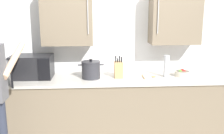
{
  "coord_description": "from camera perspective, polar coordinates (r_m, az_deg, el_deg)",
  "views": [
    {
      "loc": [
        -0.37,
        -2.72,
        1.83
      ],
      "look_at": [
        -0.15,
        0.62,
        1.07
      ],
      "focal_mm": 41.89,
      "sensor_mm": 36.0,
      "label": 1
    }
  ],
  "objects": [
    {
      "name": "back_wall_tiled",
      "position": [
        3.77,
        1.89,
        7.59
      ],
      "size": [
        3.87,
        0.44,
        2.82
      ],
      "color": "white",
      "rests_on": "ground_plane"
    },
    {
      "name": "counter_unit",
      "position": [
        3.67,
        2.32,
        -9.16
      ],
      "size": [
        3.35,
        0.72,
        0.92
      ],
      "color": "#756651",
      "rests_on": "ground_plane"
    },
    {
      "name": "microwave_oven",
      "position": [
        3.61,
        -17.49,
        0.06
      ],
      "size": [
        0.54,
        0.72,
        0.3
      ],
      "color": "black",
      "rests_on": "counter_unit"
    },
    {
      "name": "thermos_flask",
      "position": [
        3.56,
        11.77,
        0.19
      ],
      "size": [
        0.08,
        0.08,
        0.3
      ],
      "color": "#B7BABF",
      "rests_on": "counter_unit"
    },
    {
      "name": "stock_pot",
      "position": [
        3.44,
        -4.62,
        -0.6
      ],
      "size": [
        0.34,
        0.25,
        0.26
      ],
      "color": "#2D2D33",
      "rests_on": "counter_unit"
    },
    {
      "name": "wooden_spoon",
      "position": [
        3.53,
        7.99,
        -2.08
      ],
      "size": [
        0.18,
        0.22,
        0.02
      ],
      "color": "tan",
      "rests_on": "counter_unit"
    },
    {
      "name": "fruit_bowl",
      "position": [
        3.68,
        15.13,
        -1.28
      ],
      "size": [
        0.21,
        0.21,
        0.1
      ],
      "color": "beige",
      "rests_on": "counter_unit"
    },
    {
      "name": "knife_block",
      "position": [
        3.47,
        1.42,
        -0.54
      ],
      "size": [
        0.11,
        0.15,
        0.3
      ],
      "color": "tan",
      "rests_on": "counter_unit"
    }
  ]
}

